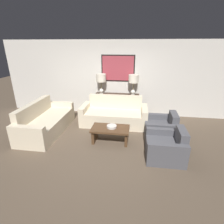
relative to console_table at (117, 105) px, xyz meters
The scene contains 11 objects.
ground_plane 2.12m from the console_table, 90.00° to the right, with size 20.00×20.00×0.00m, color brown.
back_wall 0.96m from the console_table, 90.00° to the left, with size 8.50×0.12×2.65m.
console_table is the anchor object (origin of this frame).
table_lamp_left 1.08m from the console_table, behind, with size 0.34×0.34×0.71m.
table_lamp_right 1.08m from the console_table, ahead, with size 0.34×0.34×0.71m.
couch_by_back_wall 0.74m from the console_table, 90.00° to the right, with size 2.13×0.93×0.90m.
couch_by_side 2.52m from the console_table, 141.39° to the right, with size 0.93×2.13×0.90m.
coffee_table 1.91m from the console_table, 88.34° to the right, with size 1.00×0.57×0.42m.
decorative_bowl 1.88m from the console_table, 87.35° to the right, with size 0.26×0.26×0.06m.
armchair_near_back_wall 2.03m from the console_table, 44.29° to the right, with size 0.85×0.88×0.73m.
armchair_near_camera 2.80m from the console_table, 58.86° to the right, with size 0.85×0.88×0.73m.
Camera 1 is at (0.70, -3.95, 2.49)m, focal length 28.00 mm.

